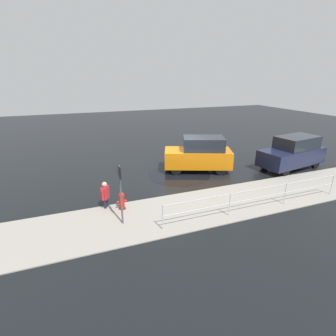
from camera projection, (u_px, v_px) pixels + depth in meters
name	position (u px, v px, depth m)	size (l,w,h in m)	color
ground_plane	(181.00, 173.00, 15.42)	(60.00, 60.00, 0.00)	black
kerb_strip	(219.00, 204.00, 11.72)	(24.00, 3.20, 0.04)	gray
moving_hatchback	(199.00, 154.00, 15.56)	(4.25, 3.04, 2.06)	orange
parked_sedan	(293.00, 152.00, 16.02)	(4.52, 2.38, 1.98)	#191E38
fire_hydrant	(122.00, 201.00, 11.12)	(0.42, 0.31, 0.80)	red
pedestrian	(105.00, 194.00, 11.16)	(0.40, 0.50, 1.22)	#B2262D
metal_railing	(259.00, 194.00, 10.95)	(8.63, 0.04, 1.05)	#B7BABF
sign_post	(120.00, 187.00, 9.62)	(0.07, 0.44, 2.40)	#4C4C51
puddle_patch	(179.00, 174.00, 15.26)	(3.66, 3.66, 0.01)	black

